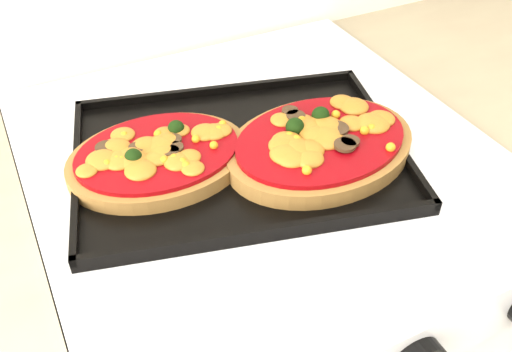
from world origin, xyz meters
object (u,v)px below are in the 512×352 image
pizza_left (158,155)px  pizza_right (320,144)px  baking_tray (239,152)px  stove (258,341)px

pizza_left → pizza_right: (0.19, -0.07, 0.00)m
pizza_left → pizza_right: size_ratio=0.90×
pizza_right → pizza_left: bearing=159.5°
pizza_left → pizza_right: 0.20m
baking_tray → pizza_right: size_ratio=1.63×
stove → pizza_left: bearing=175.9°
stove → pizza_right: 0.49m
stove → pizza_right: pizza_right is taller
baking_tray → pizza_left: (-0.10, 0.02, 0.01)m
pizza_right → stove: bearing=132.2°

